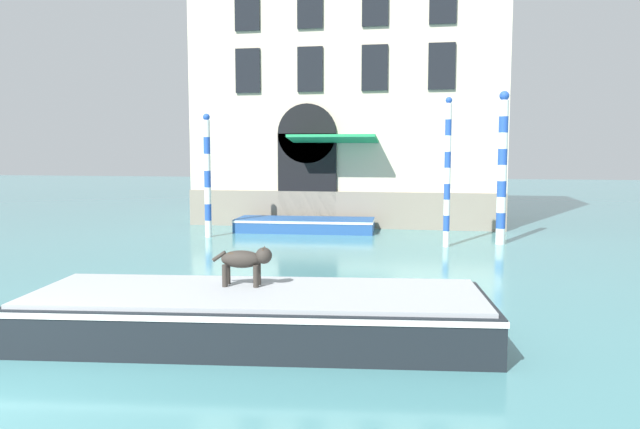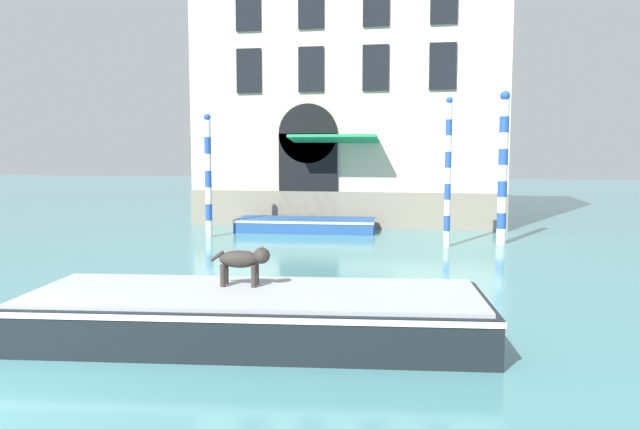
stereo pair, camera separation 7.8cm
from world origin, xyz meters
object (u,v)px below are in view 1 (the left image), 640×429
Objects in this scene: mooring_pole_1 at (502,168)px; mooring_pole_2 at (447,172)px; boat_foreground at (257,314)px; boat_moored_near_palazzo at (305,225)px; mooring_pole_0 at (207,175)px; dog_on_deck at (246,260)px.

mooring_pole_2 is at bearing -153.52° from mooring_pole_1.
boat_foreground is 1.62× the size of mooring_pole_2.
boat_moored_near_palazzo is 5.90m from mooring_pole_2.
mooring_pole_0 is (-4.72, 10.61, 1.65)m from boat_foreground.
boat_moored_near_palazzo is 7.08m from mooring_pole_1.
mooring_pole_0 is 0.92× the size of mooring_pole_2.
mooring_pole_0 reaches higher than boat_moored_near_palazzo.
mooring_pole_1 is (6.49, -1.90, 2.09)m from boat_moored_near_palazzo.
mooring_pole_2 is (3.00, 9.86, 1.83)m from boat_foreground.
boat_foreground is 0.87m from dog_on_deck.
mooring_pole_1 is at bearing -19.14° from boat_moored_near_palazzo.
mooring_pole_1 reaches higher than boat_moored_near_palazzo.
boat_foreground is 1.55× the size of mooring_pole_1.
mooring_pole_1 is (9.36, 0.07, 0.29)m from mooring_pole_0.
mooring_pole_2 is (4.85, -2.72, 1.97)m from boat_moored_near_palazzo.
mooring_pole_0 is 0.88× the size of mooring_pole_1.
boat_moored_near_palazzo is 3.92m from mooring_pole_0.
boat_foreground is at bearing -54.83° from dog_on_deck.
mooring_pole_1 is 1.84m from mooring_pole_2.
boat_foreground is 1.77× the size of mooring_pole_0.
boat_moored_near_palazzo is at bearing 150.70° from mooring_pole_2.
mooring_pole_0 is at bearing 108.40° from dog_on_deck.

